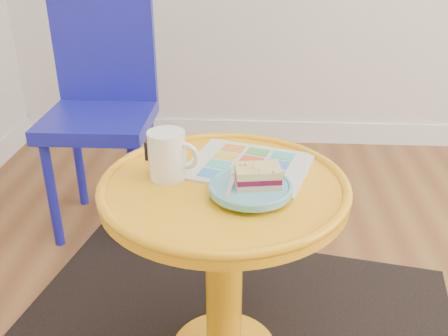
# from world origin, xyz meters

# --- Properties ---
(room_walls) EXTENTS (4.00, 4.00, 4.00)m
(room_walls) POSITION_xyz_m (-0.99, 0.99, 0.06)
(room_walls) COLOR silver
(room_walls) RESTS_ON ground
(side_table) EXTENTS (0.59, 0.59, 0.56)m
(side_table) POSITION_xyz_m (-0.79, 0.43, 0.40)
(side_table) COLOR #FFAD15
(side_table) RESTS_ON ground
(chair) EXTENTS (0.39, 0.39, 0.87)m
(chair) POSITION_xyz_m (-1.29, 1.17, 0.50)
(chair) COLOR #1A1BA9
(chair) RESTS_ON ground
(newspaper) EXTENTS (0.35, 0.32, 0.01)m
(newspaper) POSITION_xyz_m (-0.73, 0.53, 0.56)
(newspaper) COLOR silver
(newspaper) RESTS_ON side_table
(mug) EXTENTS (0.13, 0.09, 0.12)m
(mug) POSITION_xyz_m (-0.92, 0.46, 0.62)
(mug) COLOR white
(mug) RESTS_ON side_table
(plate) EXTENTS (0.19, 0.19, 0.02)m
(plate) POSITION_xyz_m (-0.72, 0.38, 0.57)
(plate) COLOR #61B9CD
(plate) RESTS_ON newspaper
(cake_slice) EXTENTS (0.11, 0.08, 0.04)m
(cake_slice) POSITION_xyz_m (-0.71, 0.38, 0.60)
(cake_slice) COLOR #D3BC8C
(cake_slice) RESTS_ON plate
(fork) EXTENTS (0.03, 0.14, 0.00)m
(fork) POSITION_xyz_m (-0.77, 0.38, 0.58)
(fork) COLOR silver
(fork) RESTS_ON plate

